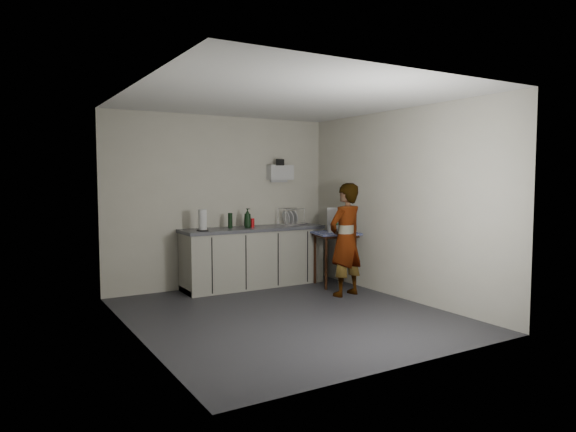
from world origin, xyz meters
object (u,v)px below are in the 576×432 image
paper_towel (203,221)px  bakery_box (336,227)px  kitchen_counter (254,258)px  side_table (335,239)px  standing_man (346,240)px  dark_bottle (230,221)px  dish_rack (291,221)px  soap_bottle (247,218)px  soda_can (252,223)px

paper_towel → bakery_box: (2.00, -0.48, -0.14)m
kitchen_counter → side_table: 1.29m
standing_man → paper_towel: (-1.70, 1.12, 0.26)m
standing_man → bakery_box: bearing=-126.7°
dark_bottle → dish_rack: bearing=1.5°
soap_bottle → standing_man: bearing=-52.6°
standing_man → dark_bottle: bearing=-57.6°
side_table → soda_can: soda_can is taller
kitchen_counter → standing_man: bearing=-55.9°
side_table → soda_can: size_ratio=6.23×
soda_can → dark_bottle: bearing=-179.1°
kitchen_counter → side_table: size_ratio=2.70×
soap_bottle → bakery_box: soap_bottle is taller
kitchen_counter → soap_bottle: size_ratio=7.66×
dark_bottle → kitchen_counter: bearing=-4.9°
kitchen_counter → dish_rack: size_ratio=5.85×
standing_man → dish_rack: 1.30m
soap_bottle → bakery_box: bearing=-25.0°
paper_towel → bakery_box: 2.06m
side_table → standing_man: 0.69m
kitchen_counter → dark_bottle: bearing=175.1°
side_table → bakery_box: (0.04, 0.02, 0.19)m
kitchen_counter → soap_bottle: bearing=-176.4°
side_table → soda_can: bearing=163.3°
dark_bottle → paper_towel: size_ratio=0.75×
soap_bottle → dark_bottle: (-0.27, 0.04, -0.03)m
standing_man → dark_bottle: (-1.20, 1.26, 0.23)m
soda_can → soap_bottle: bearing=-156.4°
dark_bottle → bakery_box: bearing=-22.2°
side_table → paper_towel: (-1.96, 0.49, 0.33)m
dish_rack → paper_towel: bearing=-173.9°
soda_can → dark_bottle: size_ratio=0.58×
standing_man → dark_bottle: 1.76m
side_table → dark_bottle: 1.63m
soap_bottle → dark_bottle: soap_bottle is taller
side_table → standing_man: standing_man is taller
kitchen_counter → soap_bottle: 0.64m
standing_man → dark_bottle: standing_man is taller
side_table → dish_rack: 0.81m
standing_man → paper_towel: standing_man is taller
soda_can → kitchen_counter: bearing=-88.9°
soda_can → paper_towel: (-0.86, -0.15, 0.08)m
standing_man → bakery_box: standing_man is taller
side_table → bakery_box: 0.19m
paper_towel → standing_man: bearing=-33.4°
soap_bottle → bakery_box: (1.24, -0.58, -0.14)m
soap_bottle → soda_can: size_ratio=2.20×
soap_bottle → paper_towel: size_ratio=0.95×
soda_can → dish_rack: dish_rack is taller
dark_bottle → soda_can: bearing=0.9°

